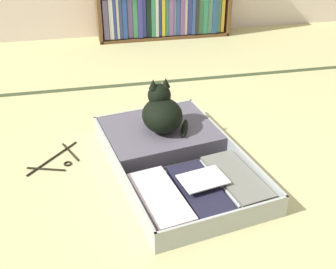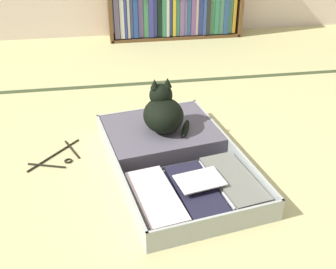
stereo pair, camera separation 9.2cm
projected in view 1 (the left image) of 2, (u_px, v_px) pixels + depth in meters
ground_plane at (196, 189)px, 2.01m from camera, size 10.00×10.00×0.00m
tatami_border at (151, 83)px, 3.06m from camera, size 4.80×0.05×0.00m
open_suitcase at (172, 155)px, 2.18m from camera, size 0.76×1.08×0.11m
black_cat at (162, 112)px, 2.23m from camera, size 0.27×0.26×0.27m
clothes_hanger at (58, 160)px, 2.21m from camera, size 0.26×0.28×0.01m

